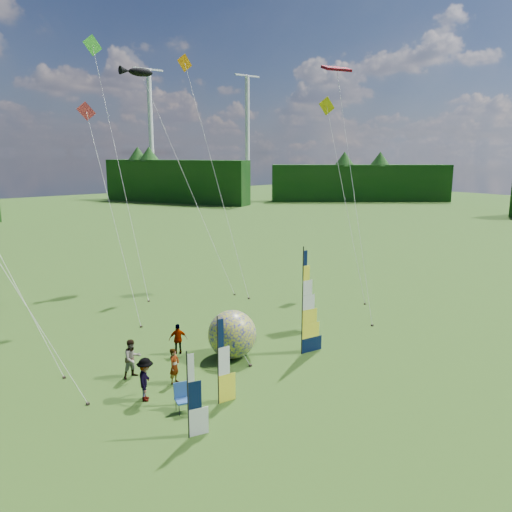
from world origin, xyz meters
TOP-DOWN VIEW (x-y plane):
  - ground at (0.00, 0.00)m, footprint 220.00×220.00m
  - treeline_ring at (0.00, 0.00)m, footprint 210.00×210.00m
  - turbine_left at (70.00, 95.00)m, footprint 8.00×1.20m
  - turbine_right at (45.00, 102.00)m, footprint 8.00×1.20m
  - feather_banner_main at (1.88, 3.83)m, footprint 1.45×0.30m
  - side_banner_left at (-4.42, 2.24)m, footprint 1.02×0.22m
  - side_banner_far at (-6.67, 0.88)m, footprint 0.95×0.33m
  - bol_inflatable at (-1.11, 5.77)m, footprint 2.81×2.81m
  - spectator_a at (-4.84, 5.07)m, footprint 0.71×0.62m
  - spectator_b at (-6.03, 6.81)m, footprint 0.92×0.51m
  - spectator_c at (-6.56, 4.43)m, footprint 1.03×1.24m
  - spectator_d at (-3.00, 7.85)m, footprint 1.00×0.78m
  - camp_chair at (-5.86, 2.59)m, footprint 0.82×0.82m
  - kite_whale at (5.35, 20.66)m, footprint 7.92×15.08m
  - kite_parafoil at (10.00, 7.66)m, footprint 11.60×13.17m
  - small_kite_red at (-2.73, 15.83)m, footprint 3.18×8.45m
  - small_kite_orange at (6.25, 17.76)m, footprint 3.45×11.31m
  - small_kite_yellow at (12.89, 10.83)m, footprint 8.03×10.75m
  - small_kite_green at (0.87, 22.70)m, footprint 5.57×14.18m

SIDE VIEW (x-z plane):
  - ground at x=0.00m, z-range 0.00..0.00m
  - camp_chair at x=-5.86m, z-range 0.00..1.16m
  - spectator_d at x=-3.00m, z-range 0.00..1.60m
  - spectator_a at x=-4.84m, z-range 0.00..1.62m
  - spectator_b at x=-6.03m, z-range 0.00..1.81m
  - spectator_c at x=-6.56m, z-range 0.00..1.85m
  - bol_inflatable at x=-1.11m, z-range 0.00..2.43m
  - side_banner_far at x=-6.67m, z-range 0.00..3.22m
  - side_banner_left at x=-4.42m, z-range 0.00..3.65m
  - feather_banner_main at x=1.88m, z-range 0.00..5.42m
  - treeline_ring at x=0.00m, z-range 0.00..8.00m
  - small_kite_red at x=-2.73m, z-range 0.00..13.72m
  - small_kite_yellow at x=12.89m, z-range 0.00..14.90m
  - kite_parafoil at x=10.00m, z-range 0.00..17.79m
  - kite_whale at x=5.35m, z-range 0.00..18.12m
  - small_kite_orange at x=6.25m, z-range 0.00..18.17m
  - small_kite_green at x=0.87m, z-range 0.00..20.02m
  - turbine_left at x=70.00m, z-range 0.00..30.00m
  - turbine_right at x=45.00m, z-range 0.00..30.00m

